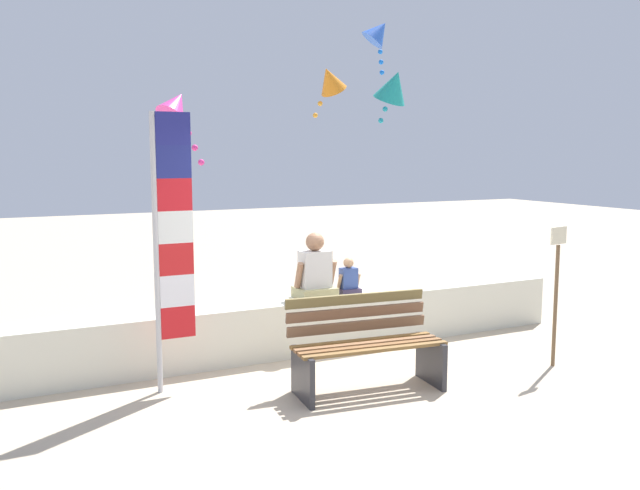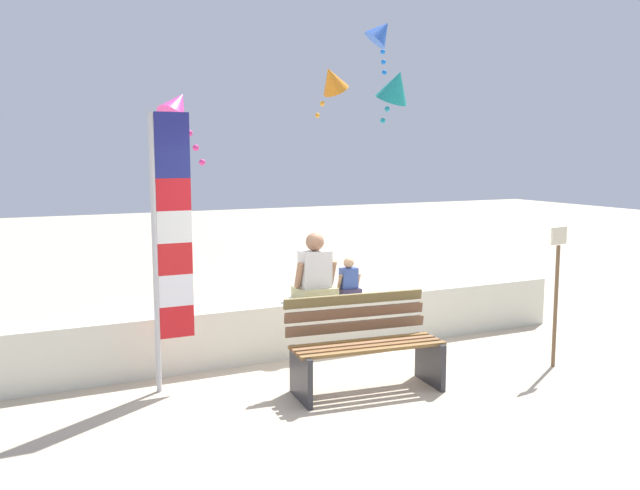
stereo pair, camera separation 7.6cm
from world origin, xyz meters
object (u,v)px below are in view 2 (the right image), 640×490
person_child (349,280)px  kite_teal (396,86)px  sign_post (557,286)px  kite_magenta (177,106)px  kite_orange (332,80)px  person_adult (315,272)px  kite_blue (381,32)px  flag_banner (167,237)px  park_bench (364,348)px

person_child → kite_teal: (2.09, 2.39, 2.50)m
person_child → sign_post: 2.29m
kite_magenta → kite_teal: bearing=9.7°
kite_orange → kite_teal: bearing=-29.0°
kite_magenta → kite_teal: kite_teal is taller
kite_teal → sign_post: size_ratio=0.60×
kite_magenta → kite_orange: (2.73, 1.10, 0.54)m
person_adult → kite_blue: kite_blue is taller
flag_banner → kite_magenta: kite_magenta is taller
kite_magenta → kite_blue: size_ratio=0.98×
kite_blue → sign_post: 6.16m
person_child → flag_banner: (-2.25, -0.63, 0.69)m
park_bench → kite_orange: size_ratio=1.75×
sign_post → kite_teal: bearing=82.4°
park_bench → kite_magenta: 4.11m
kite_teal → sign_post: bearing=-97.6°
park_bench → kite_blue: kite_blue is taller
kite_teal → kite_blue: kite_blue is taller
kite_blue → person_child: bearing=-125.5°
park_bench → sign_post: 2.20m
kite_magenta → flag_banner: bearing=-107.1°
person_adult → kite_orange: 4.14m
person_child → flag_banner: bearing=-164.3°
park_bench → person_adult: 1.51m
park_bench → kite_magenta: size_ratio=1.47×
person_child → kite_orange: bearing=66.9°
kite_magenta → person_child: bearing=-49.6°
person_child → flag_banner: 2.44m
sign_post → kite_magenta: bearing=131.6°
person_adult → person_child: bearing=0.1°
person_child → park_bench: bearing=-112.5°
flag_banner → sign_post: (3.80, -1.05, -0.60)m
park_bench → person_child: size_ratio=3.48×
park_bench → person_child: person_child is taller
flag_banner → kite_teal: bearing=34.8°
kite_orange → sign_post: kite_orange is taller
flag_banner → sign_post: flag_banner is taller
park_bench → kite_blue: size_ratio=1.44×
park_bench → person_adult: person_adult is taller
kite_orange → flag_banner: bearing=-134.7°
kite_magenta → kite_orange: kite_orange is taller
park_bench → kite_orange: 5.52m
person_child → kite_blue: bearing=54.5°
person_child → kite_teal: size_ratio=0.48×
person_child → kite_blue: kite_blue is taller
park_bench → kite_magenta: kite_magenta is taller
park_bench → kite_orange: bearing=67.1°
person_child → kite_magenta: size_ratio=0.42×
flag_banner → kite_orange: bearing=45.3°
kite_teal → sign_post: (-0.54, -4.07, -2.40)m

